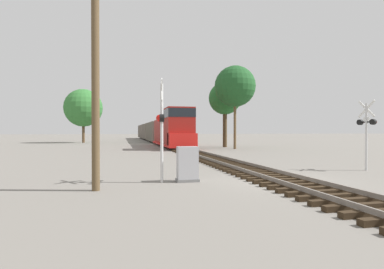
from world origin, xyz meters
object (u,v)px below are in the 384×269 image
at_px(tree_deep_background, 83,108).
at_px(tree_far_right, 235,87).
at_px(tree_mid_background, 225,99).
at_px(utility_pole, 95,48).
at_px(crossing_signal_near, 161,122).
at_px(freight_train, 154,132).
at_px(relay_cabinet, 187,164).
at_px(crossing_signal_far, 367,127).

bearing_deg(tree_deep_background, tree_far_right, -50.41).
bearing_deg(tree_mid_background, utility_pole, -118.45).
distance_m(tree_far_right, tree_mid_background, 4.18).
relative_size(crossing_signal_near, utility_pole, 0.43).
distance_m(freight_train, relay_cabinet, 47.30).
bearing_deg(crossing_signal_near, tree_far_right, 157.68).
relative_size(tree_far_right, tree_deep_background, 1.01).
bearing_deg(tree_deep_background, utility_pole, -82.91).
xyz_separation_m(crossing_signal_far, tree_deep_background, (-19.18, 43.03, 3.90)).
bearing_deg(relay_cabinet, utility_pole, -162.98).
bearing_deg(utility_pole, crossing_signal_near, 24.21).
bearing_deg(freight_train, tree_mid_background, -73.08).
xyz_separation_m(tree_far_right, tree_mid_background, (0.21, 4.05, -1.01)).
xyz_separation_m(freight_train, tree_mid_background, (6.80, -22.34, 4.30)).
bearing_deg(tree_far_right, relay_cabinet, -116.36).
xyz_separation_m(tree_mid_background, tree_deep_background, (-19.66, 19.48, -0.06)).
relative_size(crossing_signal_far, relay_cabinet, 2.58).
bearing_deg(crossing_signal_far, freight_train, -6.22).
height_order(relay_cabinet, tree_mid_background, tree_mid_background).
height_order(crossing_signal_far, utility_pole, utility_pole).
bearing_deg(relay_cabinet, tree_mid_background, 67.06).
bearing_deg(tree_far_right, utility_pole, -122.32).
distance_m(crossing_signal_far, utility_pole, 14.00).
height_order(freight_train, crossing_signal_far, freight_train).
xyz_separation_m(freight_train, crossing_signal_near, (-4.79, -47.12, 0.48)).
distance_m(crossing_signal_near, tree_mid_background, 27.62).
xyz_separation_m(freight_train, tree_deep_background, (-12.87, -2.86, 4.23)).
bearing_deg(tree_far_right, crossing_signal_far, -90.80).
bearing_deg(crossing_signal_near, utility_pole, -59.36).
bearing_deg(crossing_signal_far, crossing_signal_near, 82.29).
distance_m(freight_train, tree_mid_background, 23.74).
distance_m(relay_cabinet, tree_mid_background, 27.50).
relative_size(crossing_signal_near, crossing_signal_far, 1.12).
bearing_deg(tree_deep_background, tree_mid_background, -44.72).
height_order(freight_train, utility_pole, utility_pole).
bearing_deg(freight_train, crossing_signal_far, -82.16).
xyz_separation_m(utility_pole, tree_mid_background, (14.02, 25.88, 1.29)).
xyz_separation_m(crossing_signal_near, crossing_signal_far, (11.10, 1.23, -0.15)).
bearing_deg(utility_pole, tree_far_right, 57.68).
height_order(freight_train, tree_deep_background, tree_deep_background).
bearing_deg(utility_pole, freight_train, 81.48).
height_order(crossing_signal_near, crossing_signal_far, crossing_signal_near).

